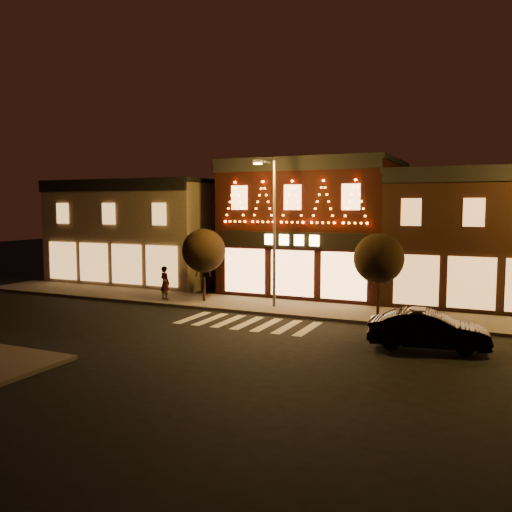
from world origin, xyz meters
The scene contains 10 objects.
ground centered at (0.00, 0.00, 0.00)m, with size 120.00×120.00×0.00m, color black.
sidewalk_far centered at (2.00, 8.00, 0.07)m, with size 44.00×4.00×0.15m, color #47423D.
building_left centered at (-13.00, 13.99, 3.66)m, with size 12.20×8.28×7.30m.
building_pulp centered at (0.00, 13.98, 4.16)m, with size 10.20×8.34×8.30m.
building_right_a centered at (9.50, 13.99, 3.76)m, with size 9.20×8.28×7.50m.
streetlamp_mid centered at (-0.23, 7.50, 4.69)m, with size 0.61×1.78×7.73m.
tree_left centered at (-4.44, 7.63, 3.01)m, with size 2.44×2.44×4.09m.
tree_right centered at (5.42, 7.38, 2.99)m, with size 2.42×2.42×4.05m.
dark_sedan centered at (8.33, 2.71, 0.75)m, with size 1.58×4.52×1.49m, color black.
pedestrian centered at (-6.71, 7.09, 1.12)m, with size 0.70×0.46×1.93m, color gray.
Camera 1 is at (10.74, -18.70, 5.52)m, focal length 37.93 mm.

